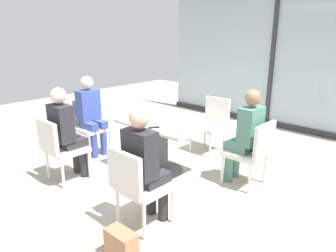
{
  "coord_description": "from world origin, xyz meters",
  "views": [
    {
      "loc": [
        2.92,
        -3.0,
        1.97
      ],
      "look_at": [
        0.0,
        0.1,
        0.65
      ],
      "focal_mm": 33.84,
      "sensor_mm": 36.0,
      "label": 1
    }
  ],
  "objects_px": {
    "dining_table_main": "(163,136)",
    "chair_side_end": "(88,123)",
    "wine_glass_0": "(173,111)",
    "wine_glass_3": "(147,111)",
    "chair_front_left": "(60,146)",
    "person_side_end": "(91,112)",
    "person_front_left": "(66,129)",
    "wine_glass_2": "(170,120)",
    "wine_glass_1": "(181,117)",
    "cell_phone_on_table": "(154,127)",
    "person_front_right": "(145,161)",
    "chair_front_right": "(137,184)",
    "wine_glass_4": "(181,122)",
    "handbag_0": "(121,245)",
    "chair_near_window": "(212,121)",
    "person_far_right": "(246,133)",
    "wine_glass_5": "(139,111)",
    "coffee_cup": "(159,112)",
    "chair_far_right": "(252,150)"
  },
  "relations": [
    {
      "from": "dining_table_main",
      "to": "chair_side_end",
      "type": "distance_m",
      "value": 1.44
    },
    {
      "from": "wine_glass_0",
      "to": "wine_glass_3",
      "type": "distance_m",
      "value": 0.37
    },
    {
      "from": "chair_front_left",
      "to": "person_side_end",
      "type": "height_order",
      "value": "person_side_end"
    },
    {
      "from": "person_front_left",
      "to": "wine_glass_2",
      "type": "bearing_deg",
      "value": 38.97
    },
    {
      "from": "wine_glass_1",
      "to": "cell_phone_on_table",
      "type": "bearing_deg",
      "value": -130.58
    },
    {
      "from": "person_front_right",
      "to": "chair_front_left",
      "type": "bearing_deg",
      "value": -175.89
    },
    {
      "from": "chair_front_left",
      "to": "person_front_left",
      "type": "xyz_separation_m",
      "value": [
        0.0,
        0.11,
        0.2
      ]
    },
    {
      "from": "chair_front_right",
      "to": "wine_glass_4",
      "type": "height_order",
      "value": "wine_glass_4"
    },
    {
      "from": "wine_glass_0",
      "to": "handbag_0",
      "type": "xyz_separation_m",
      "value": [
        0.99,
        -1.75,
        -0.72
      ]
    },
    {
      "from": "chair_front_left",
      "to": "handbag_0",
      "type": "distance_m",
      "value": 1.85
    },
    {
      "from": "chair_near_window",
      "to": "person_far_right",
      "type": "bearing_deg",
      "value": -34.38
    },
    {
      "from": "chair_front_right",
      "to": "person_side_end",
      "type": "xyz_separation_m",
      "value": [
        -2.06,
        0.85,
        0.2
      ]
    },
    {
      "from": "chair_front_left",
      "to": "wine_glass_0",
      "type": "relative_size",
      "value": 4.7
    },
    {
      "from": "dining_table_main",
      "to": "wine_glass_5",
      "type": "height_order",
      "value": "wine_glass_5"
    },
    {
      "from": "wine_glass_3",
      "to": "cell_phone_on_table",
      "type": "bearing_deg",
      "value": -29.41
    },
    {
      "from": "person_front_right",
      "to": "person_front_left",
      "type": "height_order",
      "value": "same"
    },
    {
      "from": "wine_glass_3",
      "to": "dining_table_main",
      "type": "bearing_deg",
      "value": 20.93
    },
    {
      "from": "coffee_cup",
      "to": "handbag_0",
      "type": "relative_size",
      "value": 0.3
    },
    {
      "from": "wine_glass_2",
      "to": "coffee_cup",
      "type": "bearing_deg",
      "value": 145.9
    },
    {
      "from": "person_front_right",
      "to": "wine_glass_1",
      "type": "relative_size",
      "value": 6.81
    },
    {
      "from": "coffee_cup",
      "to": "chair_far_right",
      "type": "bearing_deg",
      "value": 8.23
    },
    {
      "from": "person_front_left",
      "to": "dining_table_main",
      "type": "bearing_deg",
      "value": 53.97
    },
    {
      "from": "cell_phone_on_table",
      "to": "wine_glass_0",
      "type": "bearing_deg",
      "value": 129.0
    },
    {
      "from": "chair_side_end",
      "to": "dining_table_main",
      "type": "bearing_deg",
      "value": 12.05
    },
    {
      "from": "chair_front_left",
      "to": "cell_phone_on_table",
      "type": "bearing_deg",
      "value": 45.97
    },
    {
      "from": "person_far_right",
      "to": "cell_phone_on_table",
      "type": "height_order",
      "value": "person_far_right"
    },
    {
      "from": "chair_front_right",
      "to": "wine_glass_2",
      "type": "distance_m",
      "value": 1.13
    },
    {
      "from": "person_front_left",
      "to": "chair_far_right",
      "type": "bearing_deg",
      "value": 38.31
    },
    {
      "from": "wine_glass_4",
      "to": "coffee_cup",
      "type": "relative_size",
      "value": 2.06
    },
    {
      "from": "handbag_0",
      "to": "wine_glass_4",
      "type": "bearing_deg",
      "value": 110.22
    },
    {
      "from": "wine_glass_4",
      "to": "wine_glass_3",
      "type": "bearing_deg",
      "value": 174.2
    },
    {
      "from": "chair_front_right",
      "to": "wine_glass_4",
      "type": "relative_size",
      "value": 4.7
    },
    {
      "from": "wine_glass_0",
      "to": "cell_phone_on_table",
      "type": "relative_size",
      "value": 1.28
    },
    {
      "from": "chair_far_right",
      "to": "person_side_end",
      "type": "relative_size",
      "value": 0.69
    },
    {
      "from": "wine_glass_3",
      "to": "wine_glass_5",
      "type": "relative_size",
      "value": 1.0
    },
    {
      "from": "wine_glass_0",
      "to": "wine_glass_5",
      "type": "relative_size",
      "value": 1.0
    },
    {
      "from": "person_side_end",
      "to": "wine_glass_5",
      "type": "height_order",
      "value": "person_side_end"
    },
    {
      "from": "dining_table_main",
      "to": "wine_glass_5",
      "type": "xyz_separation_m",
      "value": [
        -0.33,
        -0.14,
        0.34
      ]
    },
    {
      "from": "chair_far_right",
      "to": "wine_glass_4",
      "type": "xyz_separation_m",
      "value": [
        -0.68,
        -0.61,
        0.37
      ]
    },
    {
      "from": "dining_table_main",
      "to": "chair_front_right",
      "type": "distance_m",
      "value": 1.38
    },
    {
      "from": "dining_table_main",
      "to": "person_front_right",
      "type": "xyz_separation_m",
      "value": [
        0.76,
        -1.04,
        0.17
      ]
    },
    {
      "from": "wine_glass_1",
      "to": "wine_glass_2",
      "type": "distance_m",
      "value": 0.19
    },
    {
      "from": "chair_front_right",
      "to": "chair_front_left",
      "type": "bearing_deg",
      "value": 180.0
    },
    {
      "from": "wine_glass_1",
      "to": "coffee_cup",
      "type": "xyz_separation_m",
      "value": [
        -0.65,
        0.24,
        -0.09
      ]
    },
    {
      "from": "chair_side_end",
      "to": "handbag_0",
      "type": "xyz_separation_m",
      "value": [
        2.42,
        -1.27,
        -0.36
      ]
    },
    {
      "from": "chair_side_end",
      "to": "person_front_left",
      "type": "bearing_deg",
      "value": -48.76
    },
    {
      "from": "wine_glass_0",
      "to": "wine_glass_1",
      "type": "xyz_separation_m",
      "value": [
        0.31,
        -0.18,
        0.0
      ]
    },
    {
      "from": "chair_side_end",
      "to": "handbag_0",
      "type": "relative_size",
      "value": 2.9
    },
    {
      "from": "wine_glass_0",
      "to": "chair_front_right",
      "type": "bearing_deg",
      "value": -61.05
    },
    {
      "from": "chair_side_end",
      "to": "wine_glass_3",
      "type": "xyz_separation_m",
      "value": [
        1.18,
        0.21,
        0.37
      ]
    }
  ]
}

